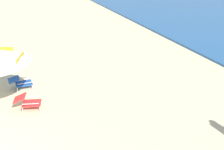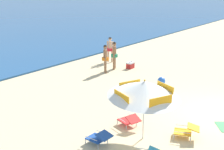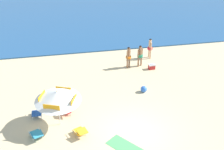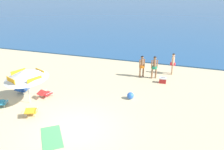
# 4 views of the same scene
# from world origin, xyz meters

# --- Properties ---
(ground_plane) EXTENTS (800.00, 800.00, 0.00)m
(ground_plane) POSITION_xyz_m (0.00, 0.00, 0.00)
(ground_plane) COLOR #D1BA8E
(beach_umbrella_striped_main) EXTENTS (3.11, 3.13, 2.23)m
(beach_umbrella_striped_main) POSITION_xyz_m (-3.77, 1.51, 1.84)
(beach_umbrella_striped_main) COLOR silver
(beach_umbrella_striped_main) RESTS_ON ground
(lounge_chair_under_umbrella) EXTENTS (0.82, 0.99, 0.50)m
(lounge_chair_under_umbrella) POSITION_xyz_m (-2.77, 0.34, 0.28)
(lounge_chair_under_umbrella) COLOR gold
(lounge_chair_under_umbrella) RESTS_ON ground
(lounge_chair_beside_umbrella) EXTENTS (0.59, 0.86, 0.49)m
(lounge_chair_beside_umbrella) POSITION_xyz_m (-5.05, 2.44, 0.28)
(lounge_chair_beside_umbrella) COLOR #1E4799
(lounge_chair_beside_umbrella) RESTS_ON ground
(lounge_chair_facing_sea) EXTENTS (0.76, 0.99, 0.51)m
(lounge_chair_facing_sea) POSITION_xyz_m (-3.31, 2.42, 0.28)
(lounge_chair_facing_sea) COLOR red
(lounge_chair_facing_sea) RESTS_ON ground
(lounge_chair_spare_folded) EXTENTS (0.81, 1.00, 0.50)m
(lounge_chair_spare_folded) POSITION_xyz_m (-5.02, 0.58, 0.28)
(lounge_chair_spare_folded) COLOR teal
(lounge_chair_spare_folded) RESTS_ON ground
(person_standing_near_shore) EXTENTS (0.41, 0.41, 1.69)m
(person_standing_near_shore) POSITION_xyz_m (1.73, 7.70, 0.98)
(person_standing_near_shore) COLOR #8C6042
(person_standing_near_shore) RESTS_ON ground
(person_standing_beside) EXTENTS (0.42, 0.50, 1.70)m
(person_standing_beside) POSITION_xyz_m (3.91, 9.05, 0.98)
(person_standing_beside) COLOR #D8A87F
(person_standing_beside) RESTS_ON ground
(person_wading_in) EXTENTS (0.47, 0.42, 1.72)m
(person_wading_in) POSITION_xyz_m (2.66, 7.73, 1.00)
(person_wading_in) COLOR #8C6042
(person_wading_in) RESTS_ON ground
(cooler_box) EXTENTS (0.51, 0.37, 0.43)m
(cooler_box) POSITION_xyz_m (3.41, 7.04, 0.20)
(cooler_box) COLOR red
(cooler_box) RESTS_ON ground
(beach_ball) EXTENTS (0.42, 0.42, 0.42)m
(beach_ball) POSITION_xyz_m (1.80, 3.90, 0.21)
(beach_ball) COLOR blue
(beach_ball) RESTS_ON ground
(beach_towel) EXTENTS (1.81, 1.98, 0.01)m
(beach_towel) POSITION_xyz_m (-0.71, -0.97, 0.01)
(beach_towel) COLOR #4C9E5B
(beach_towel) RESTS_ON ground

